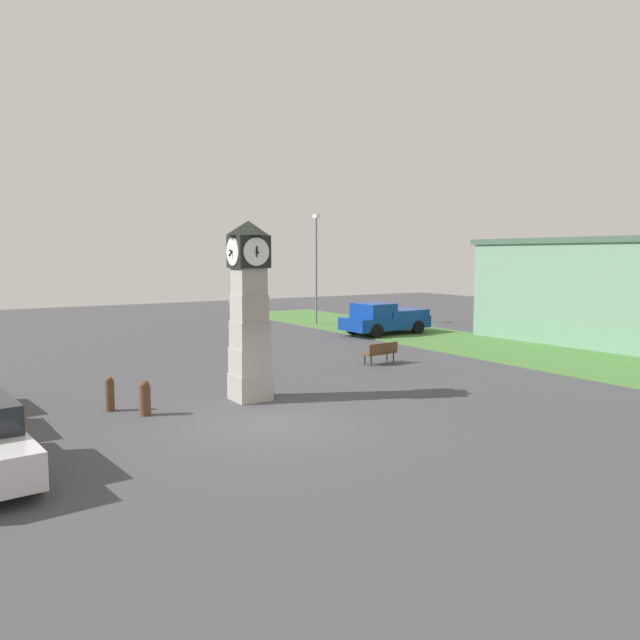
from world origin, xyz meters
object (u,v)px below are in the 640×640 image
bollard_near_tower (110,394)px  bollard_mid_row (145,398)px  clock_tower (249,312)px  street_lamp_near_road (316,262)px  pickup_truck (385,318)px  bench (381,352)px

bollard_near_tower → bollard_mid_row: (1.05, 0.72, -0.00)m
clock_tower → bollard_near_tower: 4.78m
clock_tower → street_lamp_near_road: bearing=142.7°
pickup_truck → street_lamp_near_road: size_ratio=0.74×
bollard_mid_row → pickup_truck: 20.21m
pickup_truck → bench: 9.85m
clock_tower → bollard_near_tower: (-0.90, -4.10, -2.27)m
bollard_near_tower → bench: 11.80m
bollard_mid_row → street_lamp_near_road: size_ratio=0.14×
bollard_near_tower → pickup_truck: bearing=118.7°
clock_tower → bollard_near_tower: size_ratio=5.49×
bench → street_lamp_near_road: bearing=158.4°
bollard_mid_row → bollard_near_tower: bearing=-145.4°
street_lamp_near_road → bollard_near_tower: bearing=-46.6°
bollard_mid_row → street_lamp_near_road: 24.19m
street_lamp_near_road → clock_tower: bearing=-37.3°
clock_tower → bollard_near_tower: clock_tower is taller
street_lamp_near_road → pickup_truck: bearing=5.2°
bollard_near_tower → pickup_truck: pickup_truck is taller
bollard_near_tower → bench: size_ratio=0.62×
bollard_mid_row → street_lamp_near_road: (-17.34, 16.49, 3.59)m
bollard_mid_row → bench: bearing=106.2°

